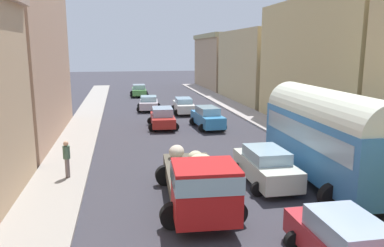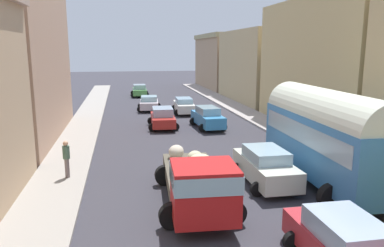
{
  "view_description": "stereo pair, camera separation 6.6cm",
  "coord_description": "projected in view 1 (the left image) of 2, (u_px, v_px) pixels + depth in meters",
  "views": [
    {
      "loc": [
        -4.36,
        -0.92,
        5.93
      ],
      "look_at": [
        0.0,
        21.66,
        1.37
      ],
      "focal_mm": 35.04,
      "sensor_mm": 36.0,
      "label": 1
    },
    {
      "loc": [
        -4.29,
        -0.93,
        5.93
      ],
      "look_at": [
        0.0,
        21.66,
        1.37
      ],
      "focal_mm": 35.04,
      "sensor_mm": 36.0,
      "label": 2
    }
  ],
  "objects": [
    {
      "name": "building_left_2",
      "position": [
        7.0,
        28.0,
        23.93
      ],
      "size": [
        6.22,
        14.13,
        14.52
      ],
      "color": "tan",
      "rests_on": "ground"
    },
    {
      "name": "car_0",
      "position": [
        162.0,
        118.0,
        28.71
      ],
      "size": [
        2.41,
        4.17,
        1.56
      ],
      "color": "#B02620",
      "rests_on": "ground"
    },
    {
      "name": "parked_bus_1",
      "position": [
        327.0,
        132.0,
        16.43
      ],
      "size": [
        3.39,
        8.69,
        4.23
      ],
      "color": "#387BBA",
      "rests_on": "ground"
    },
    {
      "name": "car_4",
      "position": [
        266.0,
        166.0,
        16.68
      ],
      "size": [
        2.32,
        4.31,
        1.62
      ],
      "color": "silver",
      "rests_on": "ground"
    },
    {
      "name": "cargo_truck_0",
      "position": [
        199.0,
        181.0,
        13.75
      ],
      "size": [
        3.24,
        7.07,
        2.26
      ],
      "color": "red",
      "rests_on": "ground"
    },
    {
      "name": "sidewalk_right",
      "position": [
        268.0,
        123.0,
        30.18
      ],
      "size": [
        2.5,
        70.0,
        0.14
      ],
      "primitive_type": "cube",
      "color": "#ACA29F",
      "rests_on": "ground"
    },
    {
      "name": "pedestrian_1",
      "position": [
        67.0,
        158.0,
        17.05
      ],
      "size": [
        0.33,
        0.33,
        1.86
      ],
      "color": "#73625F",
      "rests_on": "ground"
    },
    {
      "name": "car_1",
      "position": [
        149.0,
        103.0,
        36.82
      ],
      "size": [
        2.5,
        3.77,
        1.43
      ],
      "color": "silver",
      "rests_on": "ground"
    },
    {
      "name": "car_5",
      "position": [
        207.0,
        117.0,
        28.59
      ],
      "size": [
        2.33,
        4.44,
        1.64
      ],
      "color": "#388AC8",
      "rests_on": "ground"
    },
    {
      "name": "building_right_4",
      "position": [
        219.0,
        61.0,
        57.81
      ],
      "size": [
        5.05,
        14.95,
        8.23
      ],
      "color": "tan",
      "rests_on": "ground"
    },
    {
      "name": "car_6",
      "position": [
        184.0,
        105.0,
        35.17
      ],
      "size": [
        2.28,
        4.42,
        1.46
      ],
      "color": "silver",
      "rests_on": "ground"
    },
    {
      "name": "car_2",
      "position": [
        139.0,
        90.0,
        47.98
      ],
      "size": [
        2.38,
        4.29,
        1.51
      ],
      "color": "#539C49",
      "rests_on": "ground"
    },
    {
      "name": "sidewalk_left",
      "position": [
        81.0,
        131.0,
        27.49
      ],
      "size": [
        2.5,
        70.0,
        0.14
      ],
      "primitive_type": "cube",
      "color": "#9F988E",
      "rests_on": "ground"
    },
    {
      "name": "building_right_3",
      "position": [
        257.0,
        66.0,
        43.01
      ],
      "size": [
        5.34,
        14.15,
        8.07
      ],
      "color": "tan",
      "rests_on": "ground"
    },
    {
      "name": "car_3",
      "position": [
        347.0,
        246.0,
        9.94
      ],
      "size": [
        2.34,
        4.32,
        1.59
      ],
      "color": "#B72A31",
      "rests_on": "ground"
    },
    {
      "name": "ground_plane",
      "position": [
        179.0,
        128.0,
        28.85
      ],
      "size": [
        154.0,
        154.0,
        0.0
      ],
      "primitive_type": "plane",
      "color": "#37353D"
    },
    {
      "name": "building_right_2",
      "position": [
        329.0,
        65.0,
        27.98
      ],
      "size": [
        5.11,
        14.71,
        9.62
      ],
      "color": "tan",
      "rests_on": "ground"
    }
  ]
}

